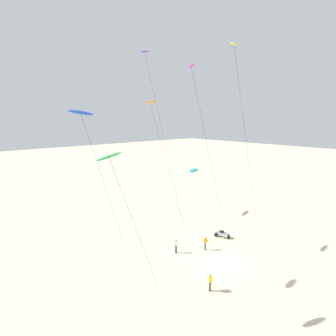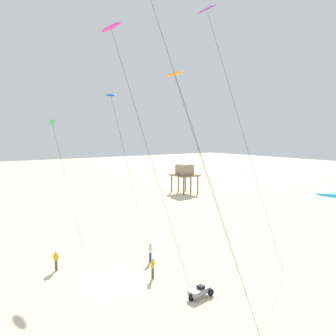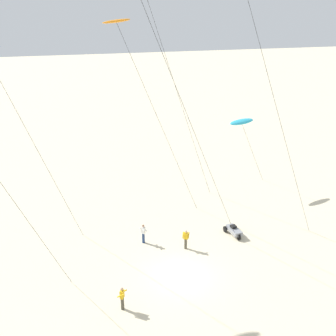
# 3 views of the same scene
# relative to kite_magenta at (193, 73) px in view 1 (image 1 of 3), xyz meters

# --- Properties ---
(ground_plane) EXTENTS (260.00, 260.00, 0.00)m
(ground_plane) POSITION_rel_kite_magenta_xyz_m (2.43, -2.11, -19.63)
(ground_plane) COLOR beige
(kite_magenta) EXTENTS (9.68, 2.47, 20.70)m
(kite_magenta) POSITION_rel_kite_magenta_xyz_m (0.00, 0.00, 0.00)
(kite_magenta) COLOR #D8339E
(kite_magenta) RESTS_ON ground
(kite_cyan) EXTENTS (4.84, 1.79, 7.35)m
(kite_cyan) POSITION_rel_kite_magenta_xyz_m (12.87, 11.79, -12.61)
(kite_cyan) COLOR #33BFE0
(kite_cyan) RESTS_ON ground
(kite_orange) EXTENTS (8.33, 1.93, 17.36)m
(kite_orange) POSITION_rel_kite_magenta_xyz_m (-0.11, 6.39, -2.81)
(kite_orange) COLOR orange
(kite_orange) RESTS_ON ground
(kite_yellow) EXTENTS (10.78, 2.73, 23.39)m
(kite_yellow) POSITION_rel_kite_magenta_xyz_m (5.56, -0.66, 2.88)
(kite_yellow) COLOR yellow
(kite_yellow) RESTS_ON ground
(kite_purple) EXTENTS (9.19, 2.30, 23.55)m
(kite_purple) POSITION_rel_kite_magenta_xyz_m (1.51, 9.13, 2.65)
(kite_purple) COLOR purple
(kite_purple) RESTS_ON ground
(kite_blue) EXTENTS (6.78, 1.61, 16.33)m
(kite_blue) POSITION_rel_kite_magenta_xyz_m (-9.48, 4.35, -3.86)
(kite_blue) COLOR blue
(kite_blue) RESTS_ON ground
(kite_green) EXTENTS (6.43, 1.52, 13.13)m
(kite_green) POSITION_rel_kite_magenta_xyz_m (-10.52, -1.99, -7.08)
(kite_green) COLOR green
(kite_green) RESTS_ON ground
(kite_flyer_nearest) EXTENTS (0.70, 0.71, 1.67)m
(kite_flyer_nearest) POSITION_rel_kite_magenta_xyz_m (-2.21, -4.60, -18.73)
(kite_flyer_nearest) COLOR #4C4738
(kite_flyer_nearest) RESTS_ON ground
(kite_flyer_middle) EXTENTS (0.72, 0.72, 1.67)m
(kite_flyer_middle) POSITION_rel_kite_magenta_xyz_m (0.74, 2.99, -18.73)
(kite_flyer_middle) COLOR navy
(kite_flyer_middle) RESTS_ON ground
(kite_flyer_furthest) EXTENTS (0.69, 0.67, 1.67)m
(kite_flyer_furthest) POSITION_rel_kite_magenta_xyz_m (3.84, 1.26, -18.73)
(kite_flyer_furthest) COLOR #4C4738
(kite_flyer_furthest) RESTS_ON ground
(beach_buggy) EXTENTS (1.09, 2.11, 0.82)m
(beach_buggy) POSITION_rel_kite_magenta_xyz_m (8.41, 2.30, -19.20)
(beach_buggy) COLOR gray
(beach_buggy) RESTS_ON ground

